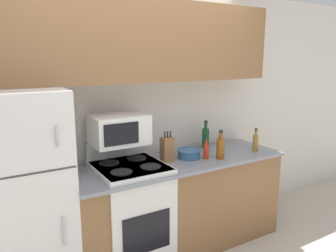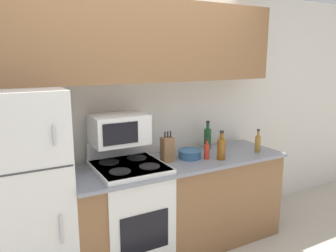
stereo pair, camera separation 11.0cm
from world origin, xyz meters
name	(u,v)px [view 2 (the right image)]	position (x,y,z in m)	size (l,w,h in m)	color
wall_back	(129,119)	(0.00, 0.71, 1.27)	(8.00, 0.05, 2.55)	silver
lower_cabinets	(180,204)	(0.35, 0.31, 0.45)	(2.11, 0.67, 0.91)	brown
refrigerator	(20,197)	(-1.06, 0.34, 0.82)	(0.71, 0.70, 1.65)	silver
upper_cabinets	(136,41)	(0.00, 0.50, 2.00)	(2.82, 0.35, 0.71)	brown
stove	(130,213)	(-0.18, 0.30, 0.49)	(0.59, 0.65, 1.11)	silver
microwave	(119,129)	(-0.21, 0.43, 1.24)	(0.48, 0.36, 0.26)	silver
knife_block	(167,149)	(0.22, 0.32, 1.03)	(0.11, 0.09, 0.29)	brown
bowl	(190,154)	(0.46, 0.31, 0.95)	(0.23, 0.23, 0.08)	#335B84
bottle_vinegar	(258,143)	(1.19, 0.16, 1.00)	(0.06, 0.06, 0.24)	olive
bottle_hot_sauce	(207,151)	(0.59, 0.21, 0.99)	(0.05, 0.05, 0.20)	red
bottle_wine_green	(207,138)	(0.81, 0.52, 1.03)	(0.08, 0.08, 0.30)	#194C23
bottle_whiskey	(221,148)	(0.71, 0.14, 1.02)	(0.08, 0.08, 0.28)	brown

